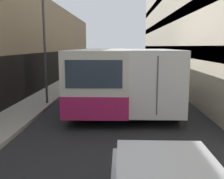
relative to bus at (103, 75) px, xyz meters
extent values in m
plane|color=#232326|center=(0.80, -1.69, -1.61)|extent=(150.00, 150.00, 0.00)
cube|color=#9E998E|center=(-3.69, -1.69, -1.53)|extent=(1.87, 60.00, 0.16)
cube|color=#333D47|center=(5.50, -1.69, 1.26)|extent=(1.08, 60.00, 0.70)
cube|color=silver|center=(0.00, 0.00, 0.12)|extent=(2.57, 10.21, 2.60)
cube|color=#B21E5B|center=(0.00, 0.00, -0.73)|extent=(2.59, 10.23, 0.90)
cube|color=#2D3847|center=(0.00, 0.00, 0.51)|extent=(2.60, 9.39, 0.83)
cube|color=#2D3847|center=(0.00, -5.11, 0.57)|extent=(2.10, 0.04, 1.04)
cylinder|color=black|center=(-1.13, 3.17, -1.11)|extent=(0.24, 1.00, 1.00)
cylinder|color=black|center=(1.13, 3.17, -1.11)|extent=(0.24, 1.00, 1.00)
cylinder|color=black|center=(-1.13, -3.16, -1.11)|extent=(0.24, 1.00, 1.00)
cylinder|color=black|center=(1.13, -3.16, -1.11)|extent=(0.24, 1.00, 1.00)
cube|color=silver|center=(2.35, 2.40, -0.17)|extent=(2.27, 2.38, 2.05)
cube|color=silver|center=(2.35, -1.85, 0.11)|extent=(2.36, 6.13, 2.63)
cube|color=#4C4C4C|center=(2.35, -4.92, 0.11)|extent=(0.05, 0.02, 2.23)
cylinder|color=black|center=(1.29, 2.40, -1.13)|extent=(0.22, 0.96, 0.96)
cylinder|color=black|center=(3.42, 2.40, -1.13)|extent=(0.22, 0.96, 0.96)
cylinder|color=black|center=(1.29, -3.54, -1.13)|extent=(0.22, 0.96, 0.96)
cylinder|color=black|center=(3.42, -3.54, -1.13)|extent=(0.22, 0.96, 0.96)
cube|color=silver|center=(0.03, 12.26, -0.50)|extent=(1.99, 4.34, 1.71)
cube|color=#2D3847|center=(0.03, 14.10, -0.20)|extent=(1.59, 0.04, 0.60)
cylinder|color=black|center=(-0.87, 13.52, -1.29)|extent=(0.16, 0.64, 0.64)
cylinder|color=black|center=(0.92, 13.52, -1.29)|extent=(0.16, 0.64, 0.64)
cylinder|color=black|center=(-0.87, 11.00, -1.29)|extent=(0.16, 0.64, 0.64)
cylinder|color=black|center=(0.92, 11.00, -1.29)|extent=(0.16, 0.64, 0.64)
cylinder|color=#38383D|center=(-3.00, -0.83, 1.82)|extent=(0.12, 0.12, 6.54)
camera|label=1|loc=(0.98, -14.60, 1.58)|focal=42.00mm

